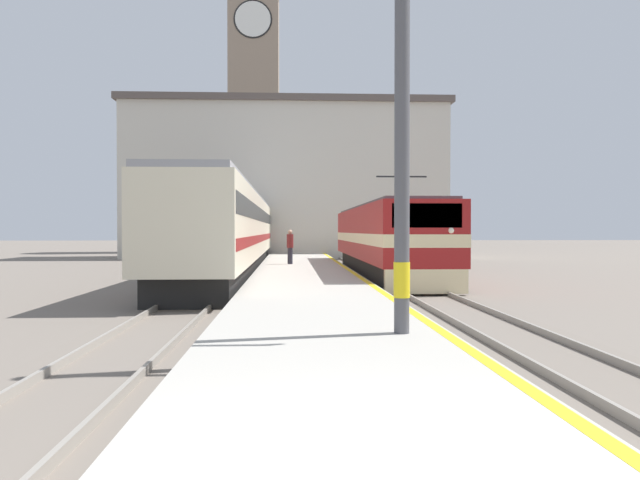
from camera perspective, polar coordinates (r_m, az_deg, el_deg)
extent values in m
plane|color=#70665B|center=(34.48, -1.75, -2.73)|extent=(200.00, 200.00, 0.00)
cube|color=#ADA89E|center=(29.48, -1.57, -2.91)|extent=(4.22, 140.00, 0.45)
cube|color=yellow|center=(29.58, 2.24, -2.46)|extent=(0.20, 140.00, 0.00)
cube|color=#70665B|center=(29.83, 5.87, -3.28)|extent=(2.84, 140.00, 0.02)
cube|color=gray|center=(29.73, 4.50, -3.14)|extent=(0.07, 140.00, 0.14)
cube|color=gray|center=(29.94, 7.23, -3.11)|extent=(0.07, 140.00, 0.14)
cube|color=#70665B|center=(29.63, -8.40, -3.31)|extent=(2.83, 140.00, 0.02)
cube|color=gray|center=(29.70, -9.78, -3.15)|extent=(0.07, 140.00, 0.14)
cube|color=gray|center=(29.56, -7.01, -3.16)|extent=(0.07, 140.00, 0.14)
cube|color=black|center=(29.92, 5.83, -2.42)|extent=(2.46, 17.27, 0.90)
cube|color=maroon|center=(29.87, 5.84, 0.66)|extent=(2.90, 18.77, 2.31)
cube|color=beige|center=(29.87, 5.84, 0.21)|extent=(2.92, 18.79, 0.44)
cube|color=beige|center=(20.85, 9.67, -3.75)|extent=(2.75, 0.30, 0.81)
cube|color=black|center=(20.70, 9.74, 2.22)|extent=(2.32, 0.12, 0.80)
sphere|color=white|center=(20.50, 7.58, 0.87)|extent=(0.20, 0.20, 0.20)
sphere|color=white|center=(20.85, 11.90, 0.86)|extent=(0.20, 0.20, 0.20)
cube|color=#4C4C51|center=(29.89, 5.84, 2.99)|extent=(2.61, 17.83, 0.12)
cylinder|color=#333333|center=(24.95, 7.60, 4.69)|extent=(0.06, 0.63, 1.03)
cylinder|color=#333333|center=(25.64, 7.31, 4.59)|extent=(0.06, 0.63, 1.03)
cube|color=#262626|center=(25.33, 7.46, 5.77)|extent=(2.03, 0.08, 0.06)
cube|color=black|center=(34.33, -7.63, -2.00)|extent=(2.46, 34.26, 0.90)
cube|color=beige|center=(34.29, -7.64, 1.19)|extent=(2.90, 35.69, 2.92)
cube|color=black|center=(34.29, -7.64, 2.17)|extent=(2.92, 34.98, 0.64)
cube|color=maroon|center=(34.29, -7.64, 0.22)|extent=(2.92, 34.98, 0.36)
cube|color=gray|center=(34.33, -7.64, 3.80)|extent=(2.67, 35.69, 0.20)
cylinder|color=#4C4C51|center=(10.79, 7.52, 12.56)|extent=(0.26, 0.26, 7.83)
cylinder|color=yellow|center=(10.60, 7.48, -3.63)|extent=(0.28, 0.28, 0.60)
cylinder|color=#23232D|center=(31.99, -2.75, -1.46)|extent=(0.26, 0.26, 0.84)
cylinder|color=maroon|center=(31.97, -2.75, -0.08)|extent=(0.34, 0.34, 0.70)
sphere|color=tan|center=(31.96, -2.76, 0.74)|extent=(0.23, 0.23, 0.23)
cube|color=gray|center=(64.94, -6.02, 10.62)|extent=(4.96, 4.96, 26.30)
cylinder|color=black|center=(64.89, -6.16, 19.45)|extent=(3.77, 0.06, 3.77)
cylinder|color=white|center=(64.86, -6.16, 19.45)|extent=(3.47, 0.10, 3.47)
cube|color=beige|center=(50.33, -3.12, 5.19)|extent=(24.97, 6.75, 11.90)
cube|color=#564C47|center=(51.17, -3.13, 12.13)|extent=(25.57, 7.35, 0.50)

